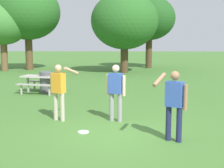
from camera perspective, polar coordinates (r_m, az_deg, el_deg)
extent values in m
plane|color=#447530|center=(7.75, 1.28, -9.45)|extent=(120.00, 120.00, 0.00)
cylinder|color=#1E234C|center=(7.34, 12.19, -7.30)|extent=(0.13, 0.13, 0.82)
cylinder|color=#1E234C|center=(7.43, 10.30, -7.07)|extent=(0.13, 0.13, 0.82)
cube|color=#3856B7|center=(7.24, 11.39, -1.83)|extent=(0.44, 0.38, 0.58)
sphere|color=#9E7051|center=(7.18, 11.48, 1.52)|extent=(0.21, 0.21, 0.21)
cylinder|color=#9E7051|center=(7.16, 13.32, -2.40)|extent=(0.09, 0.09, 0.58)
cylinder|color=#9E7051|center=(7.03, 8.69, 0.77)|extent=(0.37, 0.54, 0.28)
cylinder|color=#B7AD93|center=(9.31, -10.29, -4.01)|extent=(0.13, 0.13, 0.82)
cylinder|color=#B7AD93|center=(9.14, -9.09, -4.21)|extent=(0.13, 0.13, 0.82)
cube|color=orange|center=(9.10, -9.80, 0.21)|extent=(0.44, 0.38, 0.58)
sphere|color=tan|center=(9.06, -9.86, 2.87)|extent=(0.21, 0.21, 0.21)
cylinder|color=tan|center=(9.28, -10.98, 0.02)|extent=(0.09, 0.09, 0.58)
cylinder|color=tan|center=(9.10, -7.48, 2.41)|extent=(0.37, 0.54, 0.28)
cylinder|color=gray|center=(8.94, 1.42, -4.38)|extent=(0.13, 0.13, 0.82)
cylinder|color=gray|center=(9.05, -0.06, -4.22)|extent=(0.13, 0.13, 0.82)
cube|color=#3856B7|center=(8.87, 0.68, 0.12)|extent=(0.44, 0.36, 0.58)
sphere|color=beige|center=(8.83, 0.69, 2.86)|extent=(0.21, 0.21, 0.21)
cylinder|color=beige|center=(8.77, 2.19, -0.31)|extent=(0.09, 0.09, 0.58)
cylinder|color=beige|center=(9.00, -0.79, -0.09)|extent=(0.09, 0.09, 0.58)
cylinder|color=white|center=(8.04, -5.28, -8.75)|extent=(0.29, 0.29, 0.03)
cube|color=#B2ADA3|center=(14.17, -12.87, 1.36)|extent=(1.82, 1.11, 0.06)
cube|color=#A49F96|center=(13.70, -13.94, -0.16)|extent=(1.72, 0.62, 0.05)
cube|color=#A49F96|center=(14.72, -11.79, 0.46)|extent=(1.72, 0.62, 0.05)
cylinder|color=#A49F96|center=(14.53, -15.14, -0.08)|extent=(0.11, 0.11, 0.71)
cylinder|color=#A49F96|center=(14.06, -16.29, -1.00)|extent=(0.09, 0.09, 0.41)
cylinder|color=#A49F96|center=(15.05, -14.03, -0.34)|extent=(0.09, 0.09, 0.41)
cylinder|color=#A49F96|center=(13.93, -10.40, -0.28)|extent=(0.11, 0.11, 0.71)
cylinder|color=#A49F96|center=(13.43, -11.42, -1.24)|extent=(0.09, 0.09, 0.41)
cylinder|color=#A49F96|center=(14.47, -9.41, -0.54)|extent=(0.09, 0.09, 0.41)
cylinder|color=#515156|center=(14.15, -11.99, 0.20)|extent=(0.56, 0.56, 0.90)
cylinder|color=slate|center=(14.10, -12.04, 2.13)|extent=(0.59, 0.59, 0.06)
cylinder|color=brown|center=(25.21, -19.16, 5.16)|extent=(0.51, 0.51, 2.56)
ellipsoid|color=#3D7A33|center=(25.22, -19.40, 10.40)|extent=(3.75, 3.75, 3.19)
cylinder|color=brown|center=(25.64, -14.97, 6.01)|extent=(0.56, 0.56, 3.13)
ellipsoid|color=#286023|center=(25.72, -15.22, 12.62)|extent=(5.07, 5.07, 4.31)
cylinder|color=#4C3823|center=(22.57, 2.28, 5.12)|extent=(0.55, 0.55, 2.40)
ellipsoid|color=#286023|center=(22.59, 2.32, 11.52)|extent=(4.79, 4.79, 4.07)
cylinder|color=#4C3823|center=(26.79, 6.76, 6.15)|extent=(0.53, 0.53, 3.00)
ellipsoid|color=#21511E|center=(26.84, 6.86, 11.90)|extent=(4.33, 4.33, 3.68)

